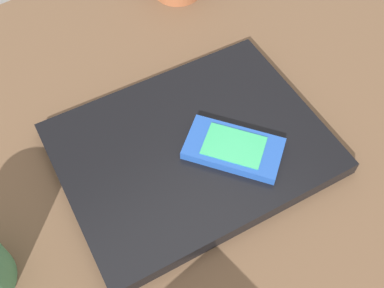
% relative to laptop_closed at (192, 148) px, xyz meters
% --- Properties ---
extents(desk_surface, '(1.20, 0.80, 0.03)m').
position_rel_laptop_closed_xyz_m(desk_surface, '(-0.09, -0.01, -0.03)').
color(desk_surface, brown).
rests_on(desk_surface, ground).
extents(laptop_closed, '(0.35, 0.28, 0.02)m').
position_rel_laptop_closed_xyz_m(laptop_closed, '(0.00, 0.00, 0.00)').
color(laptop_closed, black).
rests_on(laptop_closed, desk_surface).
extents(cell_phone_on_laptop, '(0.12, 0.13, 0.01)m').
position_rel_laptop_closed_xyz_m(cell_phone_on_laptop, '(-0.03, 0.04, 0.02)').
color(cell_phone_on_laptop, '#1E479E').
rests_on(cell_phone_on_laptop, laptop_closed).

